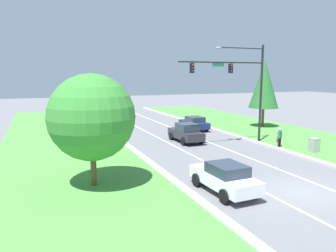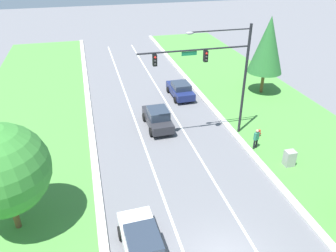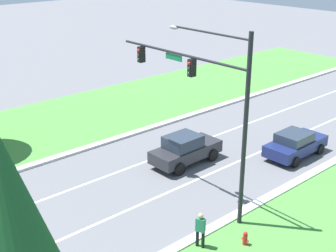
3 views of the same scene
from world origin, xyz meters
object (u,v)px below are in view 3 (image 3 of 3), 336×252
conifer_far_right_tree (9,252)px  pedestrian (200,229)px  charcoal_sedan (185,149)px  traffic_signal_mast (207,91)px  fire_hydrant (245,239)px  navy_sedan (295,144)px

conifer_far_right_tree → pedestrian: bearing=105.9°
charcoal_sedan → pedestrian: (6.36, -5.16, 0.06)m
charcoal_sedan → pedestrian: size_ratio=2.60×
traffic_signal_mast → fire_hydrant: size_ratio=12.53×
navy_sedan → pedestrian: size_ratio=2.56×
fire_hydrant → traffic_signal_mast: bearing=162.6°
charcoal_sedan → fire_hydrant: (7.51, -3.63, -0.54)m
navy_sedan → fire_hydrant: 10.04m
charcoal_sedan → fire_hydrant: charcoal_sedan is taller
pedestrian → traffic_signal_mast: bearing=-68.4°
navy_sedan → charcoal_sedan: charcoal_sedan is taller
navy_sedan → charcoal_sedan: (-3.65, -5.63, 0.10)m
fire_hydrant → navy_sedan: bearing=112.6°
traffic_signal_mast → fire_hydrant: 6.59m
pedestrian → fire_hydrant: 2.01m
pedestrian → navy_sedan: bearing=-96.1°
charcoal_sedan → navy_sedan: bearing=56.2°
navy_sedan → pedestrian: pedestrian is taller
navy_sedan → conifer_far_right_tree: 20.82m
fire_hydrant → charcoal_sedan: bearing=154.2°
traffic_signal_mast → pedestrian: size_ratio=5.19×
charcoal_sedan → conifer_far_right_tree: size_ratio=0.50×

